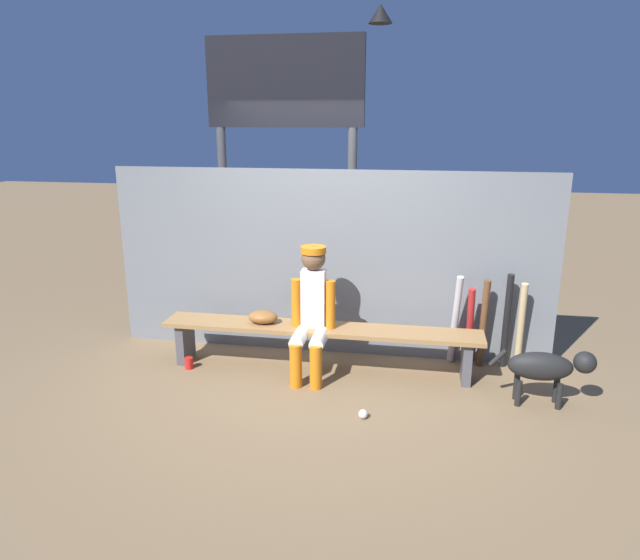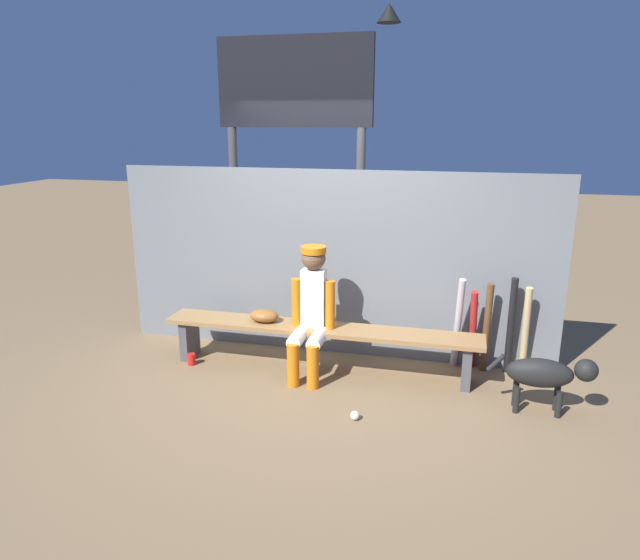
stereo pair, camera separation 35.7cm
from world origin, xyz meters
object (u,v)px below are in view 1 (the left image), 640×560
cup_on_ground (189,363)px  cup_on_bench (297,317)px  baseball (363,414)px  dugout_bench (320,335)px  bat_aluminum_silver (455,320)px  bat_wood_dark (483,324)px  scoreboard (290,115)px  dog (547,367)px  bat_wood_natural (521,326)px  baseball_glove (263,317)px  player_seated (311,309)px  bat_aluminum_black (507,321)px  bat_aluminum_red (470,326)px

cup_on_ground → cup_on_bench: 1.12m
baseball → cup_on_ground: cup_on_ground is taller
dugout_bench → bat_aluminum_silver: bat_aluminum_silver is taller
bat_wood_dark → scoreboard: (-2.06, 0.98, 1.90)m
cup_on_bench → dog: size_ratio=0.13×
bat_wood_dark → baseball: (-1.01, -1.18, -0.40)m
cup_on_bench → baseball: bearing=-51.0°
bat_wood_natural → cup_on_ground: size_ratio=7.85×
dugout_bench → baseball_glove: size_ratio=10.65×
cup_on_bench → scoreboard: scoreboard is taller
bat_wood_dark → bat_wood_natural: (0.34, 0.02, -0.01)m
baseball_glove → bat_wood_dark: bearing=9.4°
dugout_bench → cup_on_bench: bearing=165.7°
bat_wood_natural → scoreboard: (-2.40, 0.96, 1.90)m
bat_wood_dark → bat_wood_natural: 0.34m
bat_aluminum_silver → player_seated: bearing=-161.3°
dugout_bench → scoreboard: 2.45m
dog → cup_on_ground: bearing=177.1°
bat_aluminum_black → bat_wood_natural: (0.13, -0.00, -0.04)m
dog → bat_aluminum_red: bearing=129.5°
baseball_glove → scoreboard: 2.26m
player_seated → dog: (2.02, -0.24, -0.31)m
dugout_bench → bat_aluminum_red: size_ratio=3.65×
player_seated → baseball: bearing=-52.9°
bat_aluminum_black → cup_on_ground: size_ratio=8.49×
bat_aluminum_red → bat_aluminum_black: bat_aluminum_black is taller
dugout_bench → dog: size_ratio=3.54×
dugout_bench → dog: bearing=-10.0°
baseball_glove → cup_on_bench: bearing=10.6°
dugout_bench → bat_aluminum_black: size_ratio=3.19×
baseball_glove → dog: size_ratio=0.33×
bat_aluminum_red → scoreboard: scoreboard is taller
bat_aluminum_silver → dog: bearing=-43.6°
cup_on_bench → bat_aluminum_silver: bearing=10.6°
baseball → scoreboard: (-1.06, 2.16, 2.30)m
bat_aluminum_black → cup_on_ground: 3.03m
bat_aluminum_silver → bat_aluminum_black: bat_aluminum_black is taller
bat_aluminum_silver → cup_on_ground: (-2.48, -0.52, -0.41)m
dugout_bench → cup_on_bench: cup_on_bench is taller
player_seated → bat_aluminum_silver: 1.39m
baseball_glove → cup_on_bench: baseball_glove is taller
player_seated → bat_aluminum_black: size_ratio=1.29×
bat_wood_natural → dog: (0.11, -0.70, -0.10)m
cup_on_ground → scoreboard: size_ratio=0.03×
player_seated → baseball_glove: player_seated is taller
cup_on_ground → bat_wood_dark: bearing=10.8°
bat_aluminum_silver → scoreboard: bearing=151.4°
cup_on_bench → scoreboard: bearing=104.5°
baseball_glove → cup_on_ground: bearing=-165.2°
bat_aluminum_silver → dog: bat_aluminum_silver is taller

